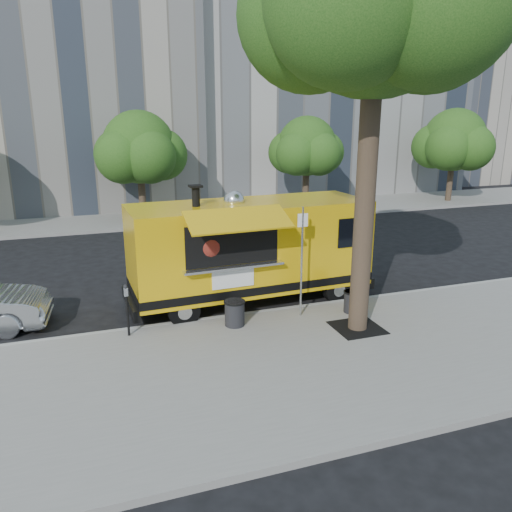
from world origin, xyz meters
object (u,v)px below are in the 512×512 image
Objects in this scene: far_tree_c at (307,146)px; trash_bin_right at (352,301)px; parking_meter at (127,304)px; sign_post at (302,255)px; far_tree_d at (454,140)px; far_tree_b at (139,147)px; trash_bin_left at (235,312)px; food_truck at (250,248)px.

far_tree_c is 8.57× the size of trash_bin_right.
sign_post is at bearing -2.52° from parking_meter.
sign_post is at bearing -139.30° from far_tree_d.
trash_bin_right is (4.01, -14.50, -3.36)m from far_tree_b.
trash_bin_left is (-1.88, -0.06, -1.34)m from sign_post.
sign_post is 4.93× the size of trash_bin_right.
trash_bin_right is (1.46, -0.25, -1.37)m from sign_post.
food_truck is at bearing -82.41° from far_tree_b.
food_truck is (-7.33, -12.23, -2.04)m from far_tree_c.
food_truck is 12.04× the size of trash_bin_right.
far_tree_c is 0.71× the size of food_truck.
trash_bin_left is (2.67, -0.26, -0.48)m from parking_meter.
far_tree_c is at bearing 51.34° from parking_meter.
sign_post is 1.94m from food_truck.
food_truck is at bearing -144.34° from far_tree_d.
parking_meter is at bearing -146.40° from far_tree_d.
far_tree_b is at bearing 94.86° from food_truck.
parking_meter is (-11.00, -13.75, -2.74)m from far_tree_c.
sign_post reaches higher than trash_bin_right.
far_tree_c is at bearing 56.34° from food_truck.
far_tree_c is 17.82m from parking_meter.
far_tree_b is 1.06× the size of far_tree_c.
far_tree_b is 12.83m from food_truck.
far_tree_c is at bearing -178.85° from far_tree_d.
far_tree_d is 25.38m from parking_meter.
sign_post is at bearing -114.81° from far_tree_c.
far_tree_b reaches higher than trash_bin_right.
far_tree_c is 0.92× the size of far_tree_d.
far_tree_d is 4.23× the size of parking_meter.
food_truck reaches higher than trash_bin_right.
far_tree_d is 1.88× the size of sign_post.
food_truck is (-0.88, 1.72, -0.17)m from sign_post.
far_tree_c is at bearing 70.62° from trash_bin_right.
far_tree_d is 0.77× the size of food_truck.
far_tree_c reaches higher than food_truck.
trash_bin_right is at bearing -9.66° from sign_post.
far_tree_d is 21.07m from trash_bin_right.
trash_bin_left is (-1.00, -1.77, -1.18)m from food_truck.
far_tree_d is at bearing 1.15° from far_tree_c.
sign_post is 4.50× the size of trash_bin_left.
far_tree_b is at bearing 92.67° from trash_bin_left.
trash_bin_right is at bearing -74.55° from far_tree_b.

